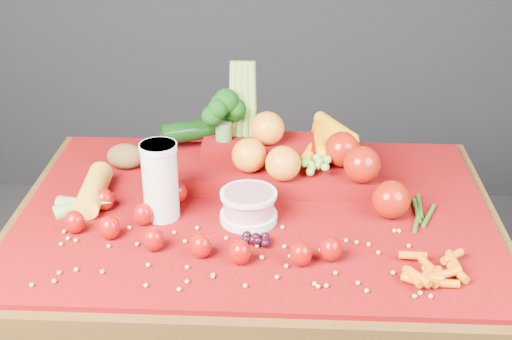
{
  "coord_description": "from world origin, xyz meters",
  "views": [
    {
      "loc": [
        0.07,
        -1.4,
        1.57
      ],
      "look_at": [
        0.0,
        0.02,
        0.85
      ],
      "focal_mm": 50.0,
      "sensor_mm": 36.0,
      "label": 1
    }
  ],
  "objects_px": {
    "yogurt_bowl": "(249,205)",
    "table": "(256,248)",
    "milk_glass": "(160,178)",
    "produce_mound": "(279,156)"
  },
  "relations": [
    {
      "from": "yogurt_bowl",
      "to": "produce_mound",
      "type": "xyz_separation_m",
      "value": [
        0.06,
        0.2,
        0.03
      ]
    },
    {
      "from": "table",
      "to": "milk_glass",
      "type": "xyz_separation_m",
      "value": [
        -0.21,
        -0.04,
        0.2
      ]
    },
    {
      "from": "table",
      "to": "milk_glass",
      "type": "distance_m",
      "value": 0.29
    },
    {
      "from": "milk_glass",
      "to": "yogurt_bowl",
      "type": "height_order",
      "value": "milk_glass"
    },
    {
      "from": "yogurt_bowl",
      "to": "table",
      "type": "bearing_deg",
      "value": 75.71
    },
    {
      "from": "table",
      "to": "yogurt_bowl",
      "type": "height_order",
      "value": "yogurt_bowl"
    },
    {
      "from": "yogurt_bowl",
      "to": "produce_mound",
      "type": "height_order",
      "value": "produce_mound"
    },
    {
      "from": "produce_mound",
      "to": "table",
      "type": "bearing_deg",
      "value": -107.99
    },
    {
      "from": "milk_glass",
      "to": "yogurt_bowl",
      "type": "bearing_deg",
      "value": -2.22
    },
    {
      "from": "milk_glass",
      "to": "yogurt_bowl",
      "type": "distance_m",
      "value": 0.2
    }
  ]
}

